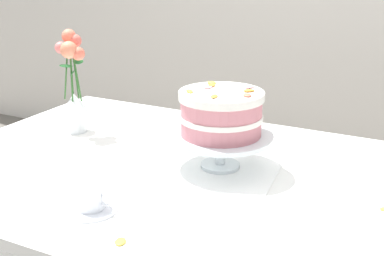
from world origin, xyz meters
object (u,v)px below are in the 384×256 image
layer_cake (221,113)px  teacup (90,201)px  flower_vase (73,87)px  cake_stand (221,140)px  dining_table (172,200)px

layer_cake → teacup: (-0.16, -0.37, -0.14)m
flower_vase → teacup: size_ratio=2.67×
cake_stand → flower_vase: size_ratio=0.85×
dining_table → flower_vase: bearing=162.5°
cake_stand → teacup: cake_stand is taller
cake_stand → flower_vase: bearing=173.8°
teacup → cake_stand: bearing=66.3°
teacup → dining_table: bearing=80.0°
layer_cake → cake_stand: bearing=-94.6°
cake_stand → layer_cake: bearing=85.4°
teacup → layer_cake: bearing=66.3°
cake_stand → teacup: 0.41m
dining_table → teacup: teacup is taller
layer_cake → dining_table: bearing=-144.6°
layer_cake → teacup: size_ratio=1.81×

